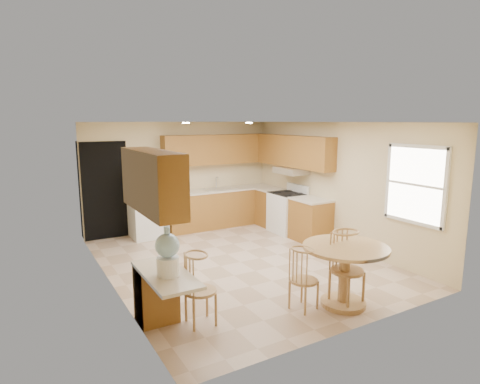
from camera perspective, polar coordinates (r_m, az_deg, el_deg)
floor at (r=7.38m, az=0.06°, el=-9.92°), size 5.50×5.50×0.00m
ceiling at (r=6.93m, az=0.07°, el=9.89°), size 4.50×5.50×0.02m
wall_back at (r=9.50m, az=-8.28°, el=2.28°), size 4.50×0.02×2.50m
wall_front at (r=4.92m, az=16.39°, el=-5.35°), size 4.50×0.02×2.50m
wall_left at (r=6.25m, az=-18.10°, el=-2.18°), size 0.02×5.50×2.50m
wall_right at (r=8.39m, az=13.49°, el=1.08°), size 0.02×5.50×2.50m
doorway at (r=9.02m, az=-18.59°, el=0.16°), size 0.90×0.02×2.10m
base_cab_back at (r=9.73m, az=-2.71°, el=-2.31°), size 2.75×0.60×0.87m
counter_back at (r=9.64m, az=-2.73°, el=0.33°), size 2.75×0.63×0.04m
base_cab_right_a at (r=9.77m, az=4.52°, el=-2.28°), size 0.60×0.59×0.87m
counter_right_a at (r=9.68m, az=4.56°, el=0.35°), size 0.63×0.59×0.04m
base_cab_right_b at (r=8.64m, az=10.00°, el=-4.05°), size 0.60×0.80×0.87m
counter_right_b at (r=8.54m, az=10.09°, el=-1.09°), size 0.63×0.80×0.04m
upper_cab_back at (r=9.64m, az=-3.15°, el=6.08°), size 2.75×0.33×0.70m
upper_cab_right at (r=9.12m, az=7.65°, el=5.77°), size 0.33×2.42×0.70m
upper_cab_left at (r=4.66m, az=-12.37°, el=1.52°), size 0.33×1.40×0.70m
sink at (r=9.62m, az=-2.87°, el=0.44°), size 0.78×0.44×0.01m
range_hood at (r=9.09m, az=7.28°, el=3.04°), size 0.50×0.76×0.14m
desk_pedestal at (r=5.36m, az=-11.81°, el=-13.96°), size 0.48×0.42×0.72m
desk_top at (r=4.88m, az=-10.54°, el=-11.44°), size 0.50×1.20×0.04m
window at (r=7.12m, az=23.70°, el=0.97°), size 0.06×1.12×1.30m
can_light_a at (r=7.79m, az=-7.68°, el=9.72°), size 0.14×0.14×0.02m
can_light_b at (r=8.42m, az=1.29°, el=9.83°), size 0.14×0.14×0.02m
refrigerator at (r=8.93m, az=-13.04°, el=-1.10°), size 0.73×0.71×1.66m
stove at (r=9.21m, az=6.77°, el=-2.86°), size 0.65×0.76×1.09m
dining_table at (r=5.75m, az=14.67°, el=-10.23°), size 1.16×1.16×0.86m
chair_table_a at (r=5.49m, az=9.65°, el=-11.48°), size 0.38×0.49×0.85m
chair_table_b at (r=5.70m, az=15.76°, el=-9.74°), size 0.46×0.46×1.03m
chair_desk at (r=5.04m, az=-5.25°, el=-12.91°), size 0.40×0.52×0.92m
water_crock at (r=4.70m, az=-10.26°, el=-8.61°), size 0.28×0.28×0.58m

